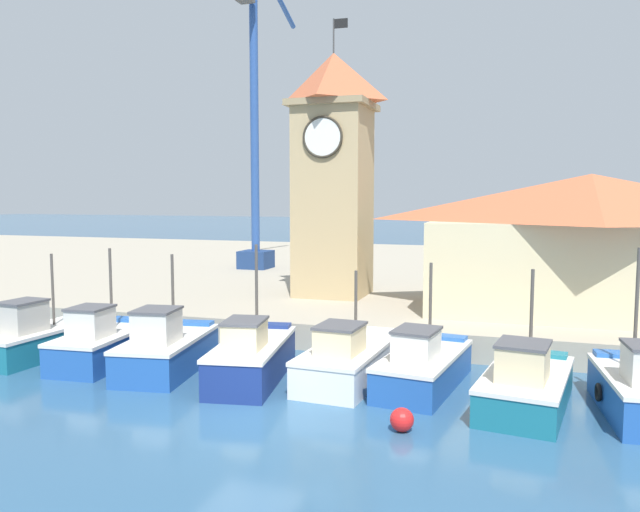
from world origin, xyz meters
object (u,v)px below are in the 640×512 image
at_px(fishing_boat_center, 349,359).
at_px(fishing_boat_right_inner, 526,384).
at_px(fishing_boat_right_outer, 639,390).
at_px(fishing_boat_mid_left, 252,357).
at_px(mooring_buoy, 402,420).
at_px(fishing_boat_mid_right, 423,366).
at_px(fishing_boat_far_left, 40,337).
at_px(fishing_boat_left_inner, 166,349).
at_px(warehouse_right, 589,243).
at_px(port_crane_near, 256,144).
at_px(clock_tower, 333,169).
at_px(fishing_boat_left_outer, 103,343).

bearing_deg(fishing_boat_center, fishing_boat_right_inner, -10.79).
bearing_deg(fishing_boat_right_outer, fishing_boat_mid_left, -179.53).
xyz_separation_m(fishing_boat_right_inner, mooring_buoy, (-3.01, -2.83, -0.38)).
bearing_deg(mooring_buoy, fishing_boat_mid_right, 90.49).
distance_m(fishing_boat_center, mooring_buoy, 4.61).
relative_size(fishing_boat_far_left, fishing_boat_mid_right, 0.97).
xyz_separation_m(fishing_boat_left_inner, fishing_boat_mid_right, (8.59, 0.92, -0.09)).
xyz_separation_m(fishing_boat_right_outer, warehouse_right, (-0.41, 9.95, 3.27)).
relative_size(fishing_boat_right_outer, port_crane_near, 0.21).
bearing_deg(fishing_boat_left_inner, fishing_boat_center, 8.77).
relative_size(fishing_boat_far_left, mooring_buoy, 8.17).
xyz_separation_m(fishing_boat_mid_left, mooring_buoy, (5.46, -2.93, -0.47)).
height_order(fishing_boat_right_outer, clock_tower, clock_tower).
distance_m(fishing_boat_far_left, fishing_boat_mid_left, 8.71).
distance_m(fishing_boat_mid_left, clock_tower, 13.17).
height_order(fishing_boat_mid_left, port_crane_near, port_crane_near).
bearing_deg(clock_tower, fishing_boat_right_inner, -51.67).
bearing_deg(fishing_boat_right_inner, fishing_boat_far_left, 178.68).
height_order(fishing_boat_left_inner, clock_tower, clock_tower).
relative_size(warehouse_right, mooring_buoy, 21.59).
height_order(fishing_boat_left_outer, port_crane_near, port_crane_near).
height_order(fishing_boat_left_outer, fishing_boat_right_inner, fishing_boat_left_outer).
bearing_deg(fishing_boat_mid_right, port_crane_near, 125.62).
xyz_separation_m(fishing_boat_mid_right, mooring_buoy, (0.03, -3.84, -0.39)).
bearing_deg(port_crane_near, mooring_buoy, -58.92).
distance_m(fishing_boat_mid_right, clock_tower, 13.82).
bearing_deg(fishing_boat_left_inner, port_crane_near, 105.43).
bearing_deg(fishing_boat_mid_right, clock_tower, 120.03).
bearing_deg(fishing_boat_left_inner, fishing_boat_mid_right, 6.12).
height_order(fishing_boat_right_inner, clock_tower, clock_tower).
bearing_deg(fishing_boat_left_inner, fishing_boat_far_left, 176.86).
relative_size(fishing_boat_right_inner, fishing_boat_right_outer, 1.11).
height_order(fishing_boat_left_inner, fishing_boat_center, fishing_boat_left_inner).
height_order(fishing_boat_left_outer, fishing_boat_mid_left, fishing_boat_mid_left).
distance_m(fishing_boat_mid_left, fishing_boat_mid_right, 5.50).
relative_size(fishing_boat_far_left, fishing_boat_mid_left, 0.94).
bearing_deg(fishing_boat_right_inner, warehouse_right, 76.19).
relative_size(fishing_boat_mid_left, fishing_boat_center, 0.98).
distance_m(fishing_boat_mid_left, port_crane_near, 24.41).
bearing_deg(fishing_boat_center, clock_tower, 109.21).
bearing_deg(fishing_boat_mid_right, fishing_boat_right_inner, -18.43).
relative_size(fishing_boat_mid_left, fishing_boat_right_inner, 1.05).
bearing_deg(fishing_boat_mid_left, mooring_buoy, -28.21).
height_order(fishing_boat_center, fishing_boat_mid_right, fishing_boat_mid_right).
height_order(fishing_boat_right_outer, mooring_buoy, fishing_boat_right_outer).
distance_m(fishing_boat_far_left, mooring_buoy, 14.53).
bearing_deg(port_crane_near, fishing_boat_far_left, -89.31).
distance_m(fishing_boat_left_inner, port_crane_near, 23.44).
bearing_deg(fishing_boat_left_outer, fishing_boat_right_inner, -0.98).
distance_m(fishing_boat_left_outer, fishing_boat_mid_left, 5.83).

